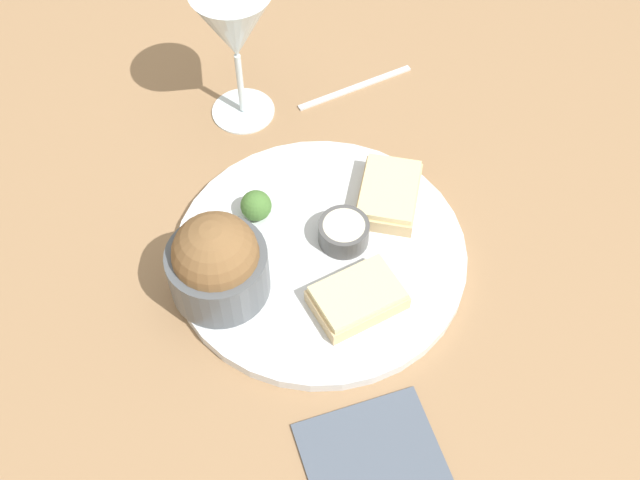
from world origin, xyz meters
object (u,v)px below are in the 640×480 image
at_px(sauce_ramekin, 344,231).
at_px(cheese_toast_far, 357,298).
at_px(napkin, 377,470).
at_px(wine_glass, 234,29).
at_px(cheese_toast_near, 387,192).
at_px(salad_bowl, 217,263).
at_px(fork, 355,87).

height_order(sauce_ramekin, cheese_toast_far, same).
xyz_separation_m(sauce_ramekin, napkin, (-0.15, -0.21, -0.03)).
relative_size(sauce_ramekin, wine_glass, 0.30).
distance_m(sauce_ramekin, cheese_toast_near, 0.08).
bearing_deg(cheese_toast_near, sauce_ramekin, -172.86).
xyz_separation_m(salad_bowl, wine_glass, (0.18, 0.20, 0.07)).
height_order(cheese_toast_near, cheese_toast_far, same).
bearing_deg(sauce_ramekin, fork, 43.82).
relative_size(cheese_toast_near, napkin, 0.65).
bearing_deg(sauce_ramekin, cheese_toast_far, -122.76).
bearing_deg(fork, salad_bowl, -157.45).
distance_m(napkin, fork, 0.50).
bearing_deg(napkin, cheese_toast_near, 44.35).
height_order(cheese_toast_near, napkin, cheese_toast_near).
bearing_deg(cheese_toast_far, cheese_toast_near, 33.54).
xyz_separation_m(wine_glass, fork, (0.13, -0.06, -0.13)).
height_order(cheese_toast_near, wine_glass, wine_glass).
xyz_separation_m(cheese_toast_near, wine_glass, (-0.03, 0.23, 0.11)).
xyz_separation_m(cheese_toast_far, napkin, (-0.10, -0.14, -0.02)).
relative_size(salad_bowl, napkin, 0.60).
height_order(cheese_toast_near, fork, cheese_toast_near).
bearing_deg(fork, cheese_toast_far, -132.84).
relative_size(cheese_toast_near, fork, 0.72).
relative_size(cheese_toast_far, wine_glass, 0.56).
relative_size(salad_bowl, cheese_toast_near, 0.91).
height_order(cheese_toast_far, fork, cheese_toast_far).
xyz_separation_m(cheese_toast_near, fork, (0.11, 0.16, -0.02)).
relative_size(cheese_toast_far, napkin, 0.59).
bearing_deg(salad_bowl, sauce_ramekin, -16.65).
distance_m(cheese_toast_near, wine_glass, 0.25).
bearing_deg(wine_glass, salad_bowl, -133.19).
bearing_deg(cheese_toast_near, fork, 57.14).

